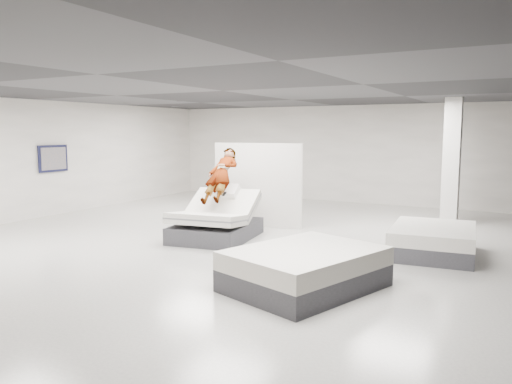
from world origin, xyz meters
TOP-DOWN VIEW (x-y plane):
  - room at (0.00, 0.00)m, footprint 14.00×14.04m
  - hero_bed at (-0.25, 0.07)m, footprint 1.83×2.24m
  - person at (-0.30, 0.37)m, footprint 0.83×1.46m
  - remote at (-0.03, 0.06)m, footprint 0.07×0.15m
  - divider_panel at (-0.15, 1.80)m, footprint 2.27×0.38m
  - flat_bed_right_far at (4.19, 0.87)m, footprint 1.66×2.11m
  - flat_bed_right_near at (2.85, -2.24)m, footprint 2.27×2.62m
  - flat_bed_left_far at (-2.48, 5.59)m, footprint 1.80×1.39m
  - column at (4.00, 4.50)m, footprint 0.40×0.40m
  - wall_poster at (-5.93, 0.50)m, footprint 0.06×0.95m

SIDE VIEW (x-z plane):
  - flat_bed_left_far at x=-2.48m, z-range 0.00..0.48m
  - flat_bed_right_far at x=4.19m, z-range 0.00..0.55m
  - flat_bed_right_near at x=2.85m, z-range 0.00..0.61m
  - hero_bed at x=-0.25m, z-range -0.21..0.95m
  - remote at x=-0.03m, z-range 0.97..1.05m
  - divider_panel at x=-0.15m, z-range 0.00..2.07m
  - person at x=-0.30m, z-range 0.43..2.01m
  - room at x=0.00m, z-range 0.00..3.20m
  - column at x=4.00m, z-range 0.00..3.20m
  - wall_poster at x=-5.93m, z-range 1.23..1.98m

